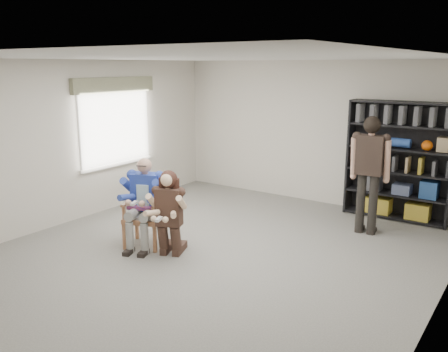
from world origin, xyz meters
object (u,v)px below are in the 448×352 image
Objects in this scene: standing_man at (369,177)px; kneeling_woman at (168,215)px; seated_man at (144,202)px; bookshelf at (399,161)px; armchair at (145,212)px.

kneeling_woman is at bearing -132.31° from standing_man.
bookshelf is at bearing 30.42° from seated_man.
bookshelf reaches higher than standing_man.
bookshelf is (2.20, 3.64, 0.42)m from kneeling_woman.
kneeling_woman is at bearing -32.94° from seated_man.
kneeling_woman is 0.66× the size of standing_man.
armchair is 3.60m from standing_man.
seated_man reaches higher than kneeling_woman.
standing_man is at bearing 30.57° from kneeling_woman.
standing_man reaches higher than seated_man.
bookshelf is 1.10× the size of standing_man.
kneeling_woman is at bearing -32.94° from armchair.
kneeling_woman is 4.27m from bookshelf.
bookshelf reaches higher than armchair.
bookshelf is at bearing 37.57° from kneeling_woman.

